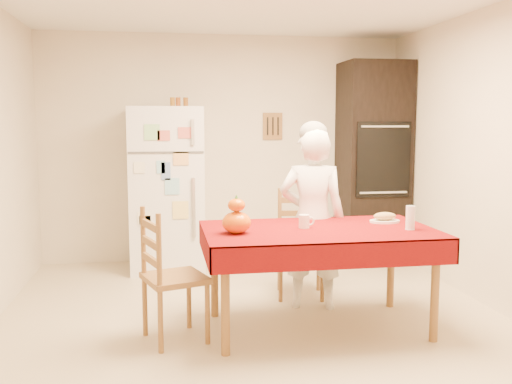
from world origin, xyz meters
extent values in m
plane|color=beige|center=(0.00, 0.00, 0.00)|extent=(4.50, 4.50, 0.00)
cube|color=beige|center=(0.00, 2.25, 1.25)|extent=(4.00, 0.02, 2.50)
cube|color=beige|center=(0.00, -2.25, 1.25)|extent=(4.00, 0.02, 2.50)
cube|color=beige|center=(2.00, 0.00, 1.25)|extent=(0.02, 4.50, 2.50)
cube|color=brown|center=(0.55, 2.23, 1.50)|extent=(0.22, 0.02, 0.30)
cube|color=white|center=(-0.65, 1.88, 0.85)|extent=(0.75, 0.70, 1.70)
cube|color=silver|center=(-0.39, 1.51, 1.45)|extent=(0.03, 0.03, 0.25)
cube|color=silver|center=(-0.39, 1.51, 0.70)|extent=(0.03, 0.03, 0.60)
cube|color=black|center=(1.63, 1.93, 1.10)|extent=(0.70, 0.60, 2.20)
cube|color=black|center=(1.63, 1.62, 1.15)|extent=(0.59, 0.02, 0.80)
cylinder|color=brown|center=(-0.30, -0.49, 0.35)|extent=(0.06, 0.06, 0.71)
cylinder|color=brown|center=(-0.30, 0.29, 0.35)|extent=(0.06, 0.06, 0.71)
cylinder|color=brown|center=(1.18, -0.49, 0.35)|extent=(0.06, 0.06, 0.71)
cylinder|color=brown|center=(1.18, 0.29, 0.35)|extent=(0.06, 0.06, 0.71)
cube|color=brown|center=(0.44, -0.10, 0.73)|extent=(1.60, 0.90, 0.04)
cube|color=#530409|center=(0.44, -0.10, 0.76)|extent=(1.70, 1.00, 0.01)
cylinder|color=brown|center=(0.30, 0.57, 0.21)|extent=(0.04, 0.04, 0.43)
cylinder|color=brown|center=(0.36, 0.90, 0.21)|extent=(0.04, 0.04, 0.43)
cylinder|color=brown|center=(0.65, 0.51, 0.21)|extent=(0.04, 0.04, 0.43)
cylinder|color=brown|center=(0.71, 0.84, 0.21)|extent=(0.04, 0.04, 0.43)
cube|color=brown|center=(0.51, 0.71, 0.45)|extent=(0.48, 0.47, 0.04)
cube|color=brown|center=(0.54, 0.87, 0.70)|extent=(0.36, 0.09, 0.50)
cylinder|color=brown|center=(-0.40, -0.28, 0.21)|extent=(0.04, 0.04, 0.43)
cylinder|color=brown|center=(-0.72, -0.38, 0.21)|extent=(0.04, 0.04, 0.43)
cylinder|color=brown|center=(-0.51, 0.06, 0.21)|extent=(0.04, 0.04, 0.43)
cylinder|color=brown|center=(-0.84, -0.04, 0.21)|extent=(0.04, 0.04, 0.43)
cube|color=brown|center=(-0.62, -0.16, 0.45)|extent=(0.51, 0.52, 0.04)
cube|color=brown|center=(-0.78, -0.21, 0.70)|extent=(0.14, 0.35, 0.50)
imported|color=white|center=(0.53, 0.39, 0.75)|extent=(0.62, 0.49, 1.50)
cylinder|color=white|center=(0.34, -0.06, 0.81)|extent=(0.08, 0.08, 0.10)
ellipsoid|color=#EA5205|center=(-0.18, -0.18, 0.84)|extent=(0.21, 0.21, 0.16)
ellipsoid|color=#CD5304|center=(-0.18, -0.18, 0.96)|extent=(0.12, 0.12, 0.09)
cylinder|color=white|center=(1.09, -0.25, 0.85)|extent=(0.07, 0.07, 0.18)
cylinder|color=white|center=(1.03, 0.07, 0.77)|extent=(0.24, 0.24, 0.02)
ellipsoid|color=tan|center=(1.03, 0.07, 0.81)|extent=(0.18, 0.10, 0.06)
cylinder|color=#93601A|center=(-0.57, 1.93, 1.75)|extent=(0.05, 0.05, 0.10)
cylinder|color=brown|center=(-0.51, 1.93, 1.75)|extent=(0.05, 0.05, 0.10)
cylinder|color=brown|center=(-0.43, 1.93, 1.75)|extent=(0.05, 0.05, 0.10)
camera|label=1|loc=(-0.69, -4.11, 1.54)|focal=40.00mm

